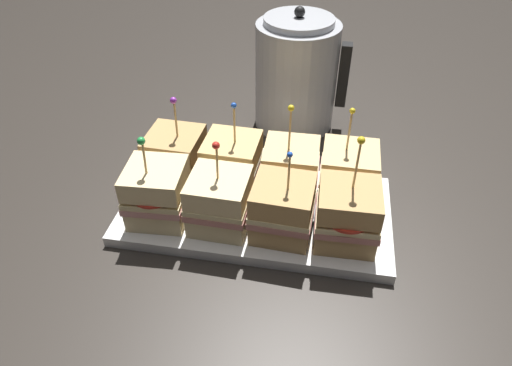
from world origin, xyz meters
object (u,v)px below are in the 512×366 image
sandwich_front_far_left (157,193)px  kettle_steel (296,75)px  sandwich_back_far_right (348,175)px  sandwich_back_center_left (232,164)px  sandwich_front_center_right (283,209)px  sandwich_back_far_left (176,158)px  sandwich_back_center_right (291,169)px  sandwich_front_center_left (220,201)px  serving_platter (256,210)px  sandwich_front_far_right (347,215)px

sandwich_front_far_left → kettle_steel: bearing=63.2°
sandwich_back_far_right → sandwich_back_center_left: bearing=-178.9°
sandwich_front_center_right → kettle_steel: kettle_steel is taller
sandwich_front_center_right → sandwich_back_far_right: sandwich_back_far_right is taller
sandwich_front_far_left → sandwich_back_far_left: (0.00, 0.09, -0.00)m
kettle_steel → sandwich_back_center_right: bearing=-85.6°
sandwich_front_center_right → sandwich_back_center_right: 0.10m
sandwich_front_center_left → sandwich_back_center_left: (-0.00, 0.09, 0.00)m
kettle_steel → serving_platter: bearing=-95.7°
sandwich_front_far_left → kettle_steel: 0.39m
sandwich_front_far_right → sandwich_back_center_left: sandwich_front_far_right is taller
sandwich_back_far_left → sandwich_back_center_right: sandwich_back_center_right is taller
sandwich_front_far_right → sandwich_back_center_left: bearing=154.2°
sandwich_front_center_left → sandwich_back_far_left: size_ratio=0.93×
sandwich_front_far_left → sandwich_back_far_right: bearing=18.6°
sandwich_front_center_left → sandwich_back_far_left: sandwich_back_far_left is taller
serving_platter → sandwich_back_far_right: size_ratio=2.64×
sandwich_front_far_left → sandwich_back_center_left: sandwich_back_center_left is taller
sandwich_back_far_right → sandwich_front_far_left: bearing=-161.4°
sandwich_front_center_left → sandwich_back_far_right: 0.21m
sandwich_back_far_left → sandwich_back_center_right: size_ratio=0.97×
sandwich_back_center_right → kettle_steel: 0.25m
sandwich_front_far_right → kettle_steel: kettle_steel is taller
sandwich_front_center_left → sandwich_back_far_left: (-0.10, 0.09, 0.00)m
sandwich_back_center_right → serving_platter: bearing=-134.5°
serving_platter → sandwich_back_center_left: 0.08m
serving_platter → sandwich_back_far_right: (0.14, 0.05, 0.05)m
sandwich_front_far_right → sandwich_back_center_right: 0.13m
serving_platter → sandwich_front_far_left: 0.16m
sandwich_front_far_right → sandwich_back_center_left: size_ratio=1.09×
sandwich_back_far_right → kettle_steel: (-0.11, 0.25, 0.05)m
sandwich_back_far_right → sandwich_front_center_right: bearing=-134.1°
sandwich_front_center_right → sandwich_back_far_left: (-0.19, 0.09, 0.00)m
sandwich_back_far_left → sandwich_back_center_left: bearing=-0.5°
serving_platter → sandwich_front_center_left: bearing=-135.1°
sandwich_front_center_right → sandwich_back_far_right: size_ratio=0.91×
sandwich_front_center_right → kettle_steel: 0.35m
sandwich_front_far_left → kettle_steel: (0.17, 0.34, 0.05)m
sandwich_front_center_right → sandwich_front_far_right: size_ratio=0.85×
sandwich_front_far_left → sandwich_back_far_left: bearing=90.0°
serving_platter → sandwich_back_center_right: sandwich_back_center_right is taller
serving_platter → sandwich_front_far_right: bearing=-18.1°
sandwich_back_far_right → sandwich_back_center_right: bearing=179.7°
sandwich_front_center_left → kettle_steel: bearing=77.5°
sandwich_front_center_left → sandwich_back_center_right: 0.13m
sandwich_back_center_left → sandwich_front_far_right: bearing=-25.8°
serving_platter → sandwich_back_far_right: bearing=19.1°
sandwich_back_far_right → sandwich_front_far_right: bearing=-89.7°
sandwich_front_far_left → sandwich_back_far_left: 0.09m
sandwich_front_center_right → sandwich_front_center_left: bearing=179.7°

